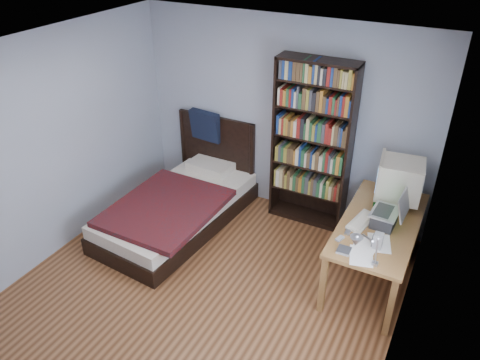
# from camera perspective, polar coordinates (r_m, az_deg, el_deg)

# --- Properties ---
(room) EXTENTS (4.20, 4.24, 2.50)m
(room) POSITION_cam_1_polar(r_m,az_deg,el_deg) (4.23, -5.80, -2.36)
(room) COLOR #552F19
(room) RESTS_ON ground
(desk) EXTENTS (0.75, 1.57, 0.73)m
(desk) POSITION_cam_1_polar(r_m,az_deg,el_deg) (5.56, 17.24, -5.25)
(desk) COLOR brown
(desk) RESTS_ON floor
(crt_monitor) EXTENTS (0.50, 0.47, 0.52)m
(crt_monitor) POSITION_cam_1_polar(r_m,az_deg,el_deg) (5.23, 18.76, 0.02)
(crt_monitor) COLOR beige
(crt_monitor) RESTS_ON desk
(laptop) EXTENTS (0.34, 0.35, 0.41)m
(laptop) POSITION_cam_1_polar(r_m,az_deg,el_deg) (4.92, 17.41, -4.25)
(laptop) COLOR #2D2D30
(laptop) RESTS_ON desk
(desk_lamp) EXTENTS (0.21, 0.46, 0.54)m
(desk_lamp) POSITION_cam_1_polar(r_m,az_deg,el_deg) (3.95, 14.39, -7.49)
(desk_lamp) COLOR #99999E
(desk_lamp) RESTS_ON desk
(keyboard) EXTENTS (0.24, 0.43, 0.04)m
(keyboard) POSITION_cam_1_polar(r_m,az_deg,el_deg) (4.96, 14.62, -4.91)
(keyboard) COLOR beige
(keyboard) RESTS_ON desk
(speaker) EXTENTS (0.08, 0.08, 0.17)m
(speaker) POSITION_cam_1_polar(r_m,az_deg,el_deg) (4.61, 16.46, -7.15)
(speaker) COLOR gray
(speaker) RESTS_ON desk
(soda_can) EXTENTS (0.07, 0.07, 0.13)m
(soda_can) POSITION_cam_1_polar(r_m,az_deg,el_deg) (5.22, 16.34, -2.56)
(soda_can) COLOR #083A0F
(soda_can) RESTS_ON desk
(mouse) EXTENTS (0.07, 0.12, 0.04)m
(mouse) POSITION_cam_1_polar(r_m,az_deg,el_deg) (5.24, 17.30, -3.18)
(mouse) COLOR silver
(mouse) RESTS_ON desk
(phone_silver) EXTENTS (0.06, 0.10, 0.02)m
(phone_silver) POSITION_cam_1_polar(r_m,az_deg,el_deg) (4.78, 12.99, -6.17)
(phone_silver) COLOR #AEAFB3
(phone_silver) RESTS_ON desk
(phone_grey) EXTENTS (0.08, 0.11, 0.02)m
(phone_grey) POSITION_cam_1_polar(r_m,az_deg,el_deg) (4.68, 12.06, -6.99)
(phone_grey) COLOR gray
(phone_grey) RESTS_ON desk
(external_drive) EXTENTS (0.13, 0.13, 0.03)m
(external_drive) POSITION_cam_1_polar(r_m,az_deg,el_deg) (4.53, 12.55, -8.38)
(external_drive) COLOR gray
(external_drive) RESTS_ON desk
(bookshelf) EXTENTS (0.94, 0.30, 2.09)m
(bookshelf) POSITION_cam_1_polar(r_m,az_deg,el_deg) (5.69, 8.74, 4.23)
(bookshelf) COLOR black
(bookshelf) RESTS_ON floor
(bed) EXTENTS (1.27, 2.26, 1.16)m
(bed) POSITION_cam_1_polar(r_m,az_deg,el_deg) (6.01, -7.23, -2.92)
(bed) COLOR black
(bed) RESTS_ON floor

